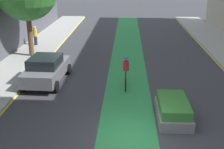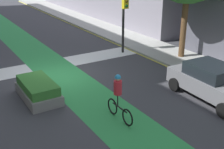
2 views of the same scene
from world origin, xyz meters
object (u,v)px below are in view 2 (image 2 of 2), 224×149
at_px(traffic_signal_near_left, 124,12).
at_px(car_grey_left_far, 212,82).
at_px(median_planter, 38,90).
at_px(cyclist_in_lane, 119,96).

bearing_deg(traffic_signal_near_left, car_grey_left_far, 86.85).
xyz_separation_m(traffic_signal_near_left, car_grey_left_far, (0.42, 7.69, -1.93)).
relative_size(traffic_signal_near_left, median_planter, 1.43).
bearing_deg(car_grey_left_far, median_planter, -31.49).
bearing_deg(traffic_signal_near_left, median_planter, 27.24).
bearing_deg(cyclist_in_lane, car_grey_left_far, 171.67).
xyz_separation_m(car_grey_left_far, median_planter, (6.63, -4.06, -0.40)).
relative_size(traffic_signal_near_left, car_grey_left_far, 0.91).
distance_m(traffic_signal_near_left, car_grey_left_far, 7.94).
xyz_separation_m(traffic_signal_near_left, median_planter, (7.06, 3.63, -2.33)).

